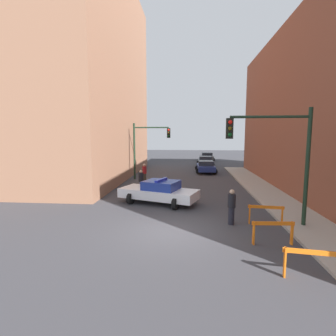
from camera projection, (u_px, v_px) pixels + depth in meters
ground_plane at (171, 231)px, 11.33m from camera, size 120.00×120.00×0.00m
sidewalk_right at (321, 234)px, 10.80m from camera, size 2.40×44.00×0.12m
building_corner_left at (57, 79)px, 24.98m from camera, size 14.00×20.00×18.82m
traffic_light_near at (281, 149)px, 11.46m from camera, size 3.64×0.35×5.20m
traffic_light_far at (146, 143)px, 24.13m from camera, size 3.44×0.35×5.20m
police_car at (159, 192)px, 15.85m from camera, size 5.05×3.31×1.52m
parked_car_near at (206, 166)px, 28.78m from camera, size 2.32×4.33×1.31m
parked_car_mid at (205, 161)px, 34.76m from camera, size 2.33×4.34×1.31m
parked_car_far at (207, 156)px, 41.91m from camera, size 2.29×4.31×1.31m
pedestrian_crossing at (141, 181)px, 18.70m from camera, size 0.50×0.50×1.66m
pedestrian_corner at (144, 173)px, 22.57m from camera, size 0.48×0.48×1.66m
pedestrian_sidewalk at (232, 206)px, 12.08m from camera, size 0.50×0.50×1.66m
barrier_front at (312, 259)px, 7.47m from camera, size 1.59×0.36×0.90m
barrier_mid at (273, 229)px, 9.89m from camera, size 1.60×0.26×0.90m
barrier_back at (266, 212)px, 12.11m from camera, size 1.60×0.31×0.90m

